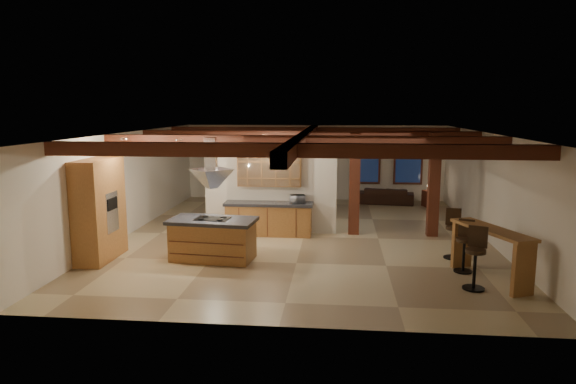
% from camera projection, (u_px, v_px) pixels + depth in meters
% --- Properties ---
extents(ground, '(12.00, 12.00, 0.00)m').
position_uv_depth(ground, '(304.00, 237.00, 14.39)').
color(ground, tan).
rests_on(ground, ground).
extents(room_walls, '(12.00, 12.00, 12.00)m').
position_uv_depth(room_walls, '(304.00, 174.00, 14.10)').
color(room_walls, beige).
rests_on(room_walls, ground).
extents(ceiling_beams, '(10.00, 12.00, 0.28)m').
position_uv_depth(ceiling_beams, '(304.00, 138.00, 13.94)').
color(ceiling_beams, '#432010').
rests_on(ceiling_beams, room_walls).
extents(timber_posts, '(2.50, 0.30, 2.90)m').
position_uv_depth(timber_posts, '(394.00, 173.00, 14.35)').
color(timber_posts, '#432010').
rests_on(timber_posts, ground).
extents(partition_wall, '(3.80, 0.18, 2.20)m').
position_uv_depth(partition_wall, '(271.00, 195.00, 14.80)').
color(partition_wall, beige).
rests_on(partition_wall, ground).
extents(pantry_cabinet, '(0.67, 1.60, 2.40)m').
position_uv_depth(pantry_cabinet, '(99.00, 210.00, 12.09)').
color(pantry_cabinet, '#9E6732').
rests_on(pantry_cabinet, ground).
extents(back_counter, '(2.50, 0.66, 0.94)m').
position_uv_depth(back_counter, '(269.00, 219.00, 14.52)').
color(back_counter, '#9E6732').
rests_on(back_counter, ground).
extents(upper_display_cabinet, '(1.80, 0.36, 0.95)m').
position_uv_depth(upper_display_cabinet, '(269.00, 170.00, 14.49)').
color(upper_display_cabinet, '#9E6732').
rests_on(upper_display_cabinet, partition_wall).
extents(range_hood, '(1.10, 1.10, 1.40)m').
position_uv_depth(range_hood, '(212.00, 186.00, 11.96)').
color(range_hood, silver).
rests_on(range_hood, room_walls).
extents(back_windows, '(2.70, 0.07, 1.70)m').
position_uv_depth(back_windows, '(387.00, 162.00, 19.70)').
color(back_windows, '#432010').
rests_on(back_windows, room_walls).
extents(framed_art, '(0.65, 0.05, 0.85)m').
position_uv_depth(framed_art, '(276.00, 156.00, 20.08)').
color(framed_art, '#432010').
rests_on(framed_art, room_walls).
extents(recessed_cans, '(3.16, 2.46, 0.03)m').
position_uv_depth(recessed_cans, '(193.00, 138.00, 12.27)').
color(recessed_cans, silver).
rests_on(recessed_cans, room_walls).
extents(kitchen_island, '(2.11, 1.27, 1.00)m').
position_uv_depth(kitchen_island, '(213.00, 239.00, 12.17)').
color(kitchen_island, '#9E6732').
rests_on(kitchen_island, ground).
extents(dining_table, '(2.18, 1.46, 0.71)m').
position_uv_depth(dining_table, '(288.00, 202.00, 17.61)').
color(dining_table, '#3B1E0E').
rests_on(dining_table, ground).
extents(sofa, '(2.13, 1.03, 0.60)m').
position_uv_depth(sofa, '(386.00, 196.00, 19.28)').
color(sofa, black).
rests_on(sofa, ground).
extents(microwave, '(0.47, 0.37, 0.23)m').
position_uv_depth(microwave, '(298.00, 199.00, 14.34)').
color(microwave, silver).
rests_on(microwave, back_counter).
extents(bar_counter, '(1.32, 2.17, 1.12)m').
position_uv_depth(bar_counter, '(491.00, 245.00, 10.66)').
color(bar_counter, '#9E6732').
rests_on(bar_counter, ground).
extents(side_table, '(0.60, 0.60, 0.60)m').
position_uv_depth(side_table, '(430.00, 199.00, 18.69)').
color(side_table, '#432010').
rests_on(side_table, ground).
extents(table_lamp, '(0.29, 0.29, 0.34)m').
position_uv_depth(table_lamp, '(431.00, 184.00, 18.60)').
color(table_lamp, black).
rests_on(table_lamp, side_table).
extents(bar_stool_a, '(0.47, 0.48, 1.25)m').
position_uv_depth(bar_stool_a, '(476.00, 258.00, 10.18)').
color(bar_stool_a, black).
rests_on(bar_stool_a, ground).
extents(bar_stool_b, '(0.43, 0.44, 1.15)m').
position_uv_depth(bar_stool_b, '(465.00, 246.00, 11.25)').
color(bar_stool_b, black).
rests_on(bar_stool_b, ground).
extents(bar_stool_c, '(0.42, 0.42, 1.19)m').
position_uv_depth(bar_stool_c, '(453.00, 233.00, 12.28)').
color(bar_stool_c, black).
rests_on(bar_stool_c, ground).
extents(dining_chairs, '(1.96, 1.96, 1.28)m').
position_uv_depth(dining_chairs, '(288.00, 194.00, 17.56)').
color(dining_chairs, '#432010').
rests_on(dining_chairs, ground).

